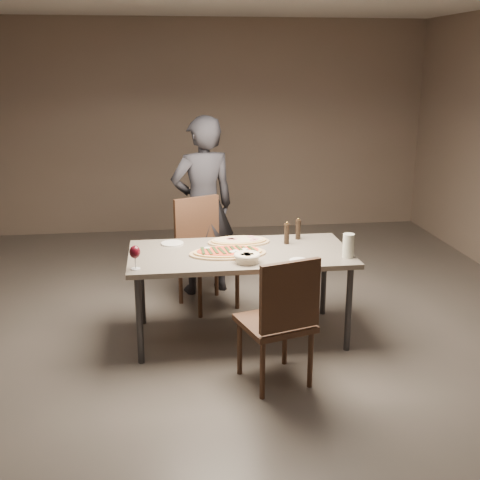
{
  "coord_description": "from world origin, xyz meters",
  "views": [
    {
      "loc": [
        -0.62,
        -4.63,
        2.23
      ],
      "look_at": [
        0.0,
        0.0,
        0.85
      ],
      "focal_mm": 45.0,
      "sensor_mm": 36.0,
      "label": 1
    }
  ],
  "objects": [
    {
      "name": "dining_table",
      "position": [
        0.0,
        0.0,
        0.69
      ],
      "size": [
        1.8,
        0.9,
        0.75
      ],
      "color": "slate",
      "rests_on": "ground"
    },
    {
      "name": "chair_far",
      "position": [
        -0.25,
        0.78,
        0.57
      ],
      "size": [
        0.64,
        0.64,
        1.02
      ],
      "rotation": [
        0.0,
        0.0,
        3.56
      ],
      "color": "#40281B",
      "rests_on": "ground"
    },
    {
      "name": "pepper_mill_left",
      "position": [
        0.55,
        0.3,
        0.84
      ],
      "size": [
        0.05,
        0.05,
        0.19
      ],
      "rotation": [
        0.0,
        0.0,
        -0.16
      ],
      "color": "black",
      "rests_on": "dining_table"
    },
    {
      "name": "pepper_mill_right",
      "position": [
        0.42,
        0.17,
        0.84
      ],
      "size": [
        0.05,
        0.05,
        0.19
      ],
      "rotation": [
        0.0,
        0.0,
        0.24
      ],
      "color": "black",
      "rests_on": "dining_table"
    },
    {
      "name": "zucchini_pizza",
      "position": [
        -0.11,
        -0.05,
        0.77
      ],
      "size": [
        0.62,
        0.34,
        0.05
      ],
      "rotation": [
        0.0,
        0.0,
        0.1
      ],
      "color": "tan",
      "rests_on": "dining_table"
    },
    {
      "name": "room",
      "position": [
        0.0,
        0.0,
        1.4
      ],
      "size": [
        7.0,
        7.0,
        7.0
      ],
      "color": "#5E5751",
      "rests_on": "ground"
    },
    {
      "name": "oil_dish",
      "position": [
        0.42,
        -0.32,
        0.76
      ],
      "size": [
        0.14,
        0.14,
        0.02
      ],
      "rotation": [
        0.0,
        0.0,
        -0.27
      ],
      "color": "white",
      "rests_on": "dining_table"
    },
    {
      "name": "bread_basket",
      "position": [
        0.02,
        -0.28,
        0.79
      ],
      "size": [
        0.21,
        0.21,
        0.07
      ],
      "rotation": [
        0.0,
        0.0,
        0.09
      ],
      "color": "beige",
      "rests_on": "dining_table"
    },
    {
      "name": "chair_near",
      "position": [
        0.17,
        -0.86,
        0.55
      ],
      "size": [
        0.58,
        0.58,
        0.98
      ],
      "rotation": [
        0.0,
        0.0,
        0.29
      ],
      "color": "#40281B",
      "rests_on": "ground"
    },
    {
      "name": "ham_pizza",
      "position": [
        0.02,
        0.25,
        0.77
      ],
      "size": [
        0.53,
        0.29,
        0.04
      ],
      "rotation": [
        0.0,
        0.0,
        0.18
      ],
      "color": "tan",
      "rests_on": "dining_table"
    },
    {
      "name": "carafe",
      "position": [
        0.83,
        -0.25,
        0.84
      ],
      "size": [
        0.09,
        0.09,
        0.19
      ],
      "rotation": [
        0.0,
        0.0,
        -0.24
      ],
      "color": "silver",
      "rests_on": "dining_table"
    },
    {
      "name": "side_plate",
      "position": [
        -0.54,
        0.29,
        0.76
      ],
      "size": [
        0.19,
        0.19,
        0.01
      ],
      "rotation": [
        0.0,
        0.0,
        0.34
      ],
      "color": "white",
      "rests_on": "dining_table"
    },
    {
      "name": "diner",
      "position": [
        -0.22,
        1.11,
        0.88
      ],
      "size": [
        0.73,
        0.58,
        1.76
      ],
      "primitive_type": "imported",
      "rotation": [
        0.0,
        0.0,
        3.42
      ],
      "color": "black",
      "rests_on": "ground"
    },
    {
      "name": "wine_glass",
      "position": [
        -0.83,
        -0.32,
        0.88
      ],
      "size": [
        0.08,
        0.08,
        0.18
      ],
      "rotation": [
        0.0,
        0.0,
        -0.38
      ],
      "color": "silver",
      "rests_on": "dining_table"
    }
  ]
}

